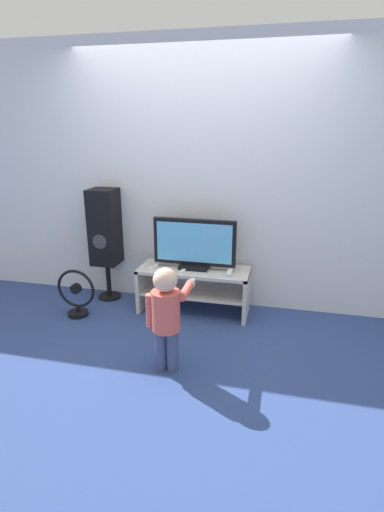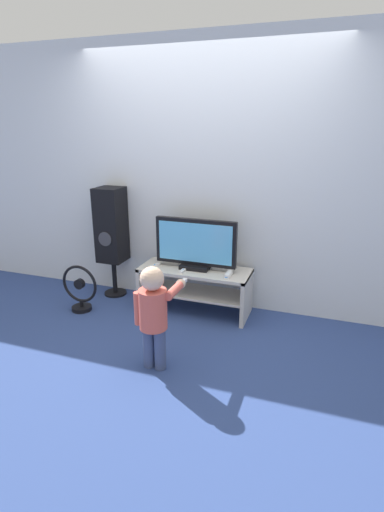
% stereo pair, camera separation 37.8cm
% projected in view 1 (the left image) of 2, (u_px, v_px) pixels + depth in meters
% --- Properties ---
extents(ground_plane, '(16.00, 16.00, 0.00)m').
position_uv_depth(ground_plane, '(189.00, 320.00, 3.86)').
color(ground_plane, navy).
extents(wall_back, '(10.00, 0.06, 2.60)m').
position_uv_depth(wall_back, '(201.00, 178.00, 3.91)').
color(wall_back, silver).
rests_on(wall_back, ground_plane).
extents(tv_stand, '(1.09, 0.42, 0.45)m').
position_uv_depth(tv_stand, '(194.00, 283.00, 3.96)').
color(tv_stand, beige).
rests_on(tv_stand, ground_plane).
extents(television, '(0.81, 0.20, 0.49)m').
position_uv_depth(television, '(194.00, 245.00, 3.85)').
color(television, black).
rests_on(television, tv_stand).
extents(game_console, '(0.04, 0.17, 0.04)m').
position_uv_depth(game_console, '(229.00, 273.00, 3.75)').
color(game_console, white).
rests_on(game_console, tv_stand).
extents(remote_primary, '(0.08, 0.13, 0.03)m').
position_uv_depth(remote_primary, '(153.00, 267.00, 3.93)').
color(remote_primary, white).
rests_on(remote_primary, tv_stand).
extents(remote_secondary, '(0.04, 0.13, 0.03)m').
position_uv_depth(remote_secondary, '(183.00, 271.00, 3.83)').
color(remote_secondary, white).
rests_on(remote_secondary, tv_stand).
extents(child, '(0.32, 0.47, 0.83)m').
position_uv_depth(child, '(167.00, 311.00, 2.95)').
color(child, '#3F4C72').
rests_on(child, ground_plane).
extents(speaker_tower, '(0.27, 0.28, 1.18)m').
position_uv_depth(speaker_tower, '(105.00, 229.00, 4.13)').
color(speaker_tower, black).
rests_on(speaker_tower, ground_plane).
extents(floor_fan, '(0.39, 0.20, 0.48)m').
position_uv_depth(floor_fan, '(76.00, 295.00, 3.89)').
color(floor_fan, black).
rests_on(floor_fan, ground_plane).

